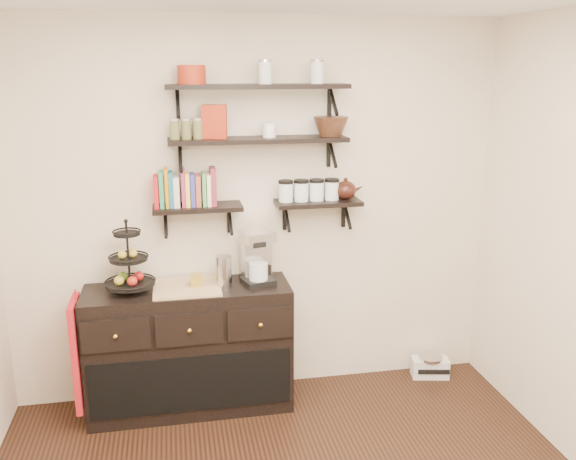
{
  "coord_description": "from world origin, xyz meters",
  "views": [
    {
      "loc": [
        -0.58,
        -2.45,
        2.36
      ],
      "look_at": [
        0.11,
        1.15,
        1.37
      ],
      "focal_mm": 38.0,
      "sensor_mm": 36.0,
      "label": 1
    }
  ],
  "objects": [
    {
      "name": "thermal_carafe",
      "position": [
        -0.27,
        1.49,
        1.01
      ],
      "size": [
        0.11,
        0.11,
        0.22
      ],
      "primitive_type": "cylinder",
      "color": "silver",
      "rests_on": "sideboard"
    },
    {
      "name": "ramekins",
      "position": [
        0.07,
        1.61,
        1.95
      ],
      "size": [
        0.09,
        0.09,
        0.1
      ],
      "primitive_type": "cylinder",
      "color": "white",
      "rests_on": "shelf_mid"
    },
    {
      "name": "candle",
      "position": [
        -0.45,
        1.51,
        0.96
      ],
      "size": [
        0.08,
        0.08,
        0.08
      ],
      "primitive_type": "cube",
      "color": "olive",
      "rests_on": "sideboard"
    },
    {
      "name": "shelf_low_right",
      "position": [
        0.42,
        1.63,
        1.43
      ],
      "size": [
        0.6,
        0.25,
        0.23
      ],
      "color": "black",
      "rests_on": "back_wall"
    },
    {
      "name": "back_wall",
      "position": [
        0.0,
        1.75,
        1.35
      ],
      "size": [
        3.5,
        0.02,
        2.7
      ],
      "primitive_type": "cube",
      "color": "#F0E3CB",
      "rests_on": "ground"
    },
    {
      "name": "sideboard",
      "position": [
        -0.52,
        1.51,
        0.45
      ],
      "size": [
        1.4,
        0.5,
        0.92
      ],
      "color": "black",
      "rests_on": "floor"
    },
    {
      "name": "radio",
      "position": [
        1.34,
        1.6,
        0.08
      ],
      "size": [
        0.3,
        0.22,
        0.17
      ],
      "rotation": [
        0.0,
        0.0,
        -0.2
      ],
      "color": "silver",
      "rests_on": "floor"
    },
    {
      "name": "glass_canisters",
      "position": [
        0.36,
        1.63,
        1.51
      ],
      "size": [
        0.43,
        0.1,
        0.13
      ],
      "color": "silver",
      "rests_on": "shelf_low_right"
    },
    {
      "name": "apron",
      "position": [
        -1.25,
        1.41,
        0.53
      ],
      "size": [
        0.04,
        0.32,
        0.74
      ],
      "primitive_type": "cube",
      "color": "#AF121A",
      "rests_on": "sideboard"
    },
    {
      "name": "walnut_bowl",
      "position": [
        0.5,
        1.61,
        1.96
      ],
      "size": [
        0.24,
        0.24,
        0.13
      ],
      "primitive_type": null,
      "color": "black",
      "rests_on": "shelf_mid"
    },
    {
      "name": "recipe_box",
      "position": [
        -0.29,
        1.61,
        2.01
      ],
      "size": [
        0.17,
        0.09,
        0.22
      ],
      "primitive_type": "cube",
      "rotation": [
        0.0,
        0.0,
        -0.23
      ],
      "color": "#9D2711",
      "rests_on": "shelf_mid"
    },
    {
      "name": "shelf_mid",
      "position": [
        0.0,
        1.62,
        1.88
      ],
      "size": [
        1.2,
        0.27,
        0.23
      ],
      "color": "black",
      "rests_on": "back_wall"
    },
    {
      "name": "coffee_maker",
      "position": [
        -0.03,
        1.54,
        1.08
      ],
      "size": [
        0.25,
        0.24,
        0.38
      ],
      "rotation": [
        0.0,
        0.0,
        0.26
      ],
      "color": "black",
      "rests_on": "sideboard"
    },
    {
      "name": "fruit_stand",
      "position": [
        -0.89,
        1.52,
        1.07
      ],
      "size": [
        0.33,
        0.33,
        0.48
      ],
      "rotation": [
        0.0,
        0.0,
        -0.17
      ],
      "color": "black",
      "rests_on": "sideboard"
    },
    {
      "name": "red_pot",
      "position": [
        -0.43,
        1.61,
        2.31
      ],
      "size": [
        0.18,
        0.18,
        0.12
      ],
      "primitive_type": "cylinder",
      "color": "#9D2711",
      "rests_on": "shelf_top"
    },
    {
      "name": "cookbooks",
      "position": [
        -0.47,
        1.63,
        1.57
      ],
      "size": [
        0.43,
        0.15,
        0.26
      ],
      "color": "red",
      "rests_on": "shelf_low_left"
    },
    {
      "name": "teapot",
      "position": [
        0.62,
        1.63,
        1.53
      ],
      "size": [
        0.22,
        0.17,
        0.16
      ],
      "primitive_type": null,
      "rotation": [
        0.0,
        0.0,
        -0.1
      ],
      "color": "black",
      "rests_on": "shelf_low_right"
    },
    {
      "name": "shelf_low_left",
      "position": [
        -0.42,
        1.63,
        1.43
      ],
      "size": [
        0.6,
        0.25,
        0.23
      ],
      "color": "black",
      "rests_on": "back_wall"
    },
    {
      "name": "shelf_top",
      "position": [
        0.0,
        1.62,
        2.23
      ],
      "size": [
        1.2,
        0.27,
        0.23
      ],
      "color": "black",
      "rests_on": "back_wall"
    }
  ]
}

